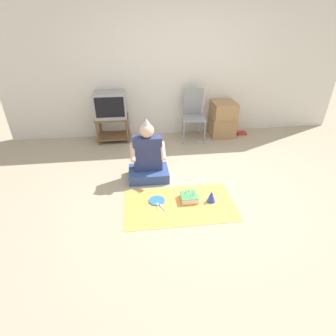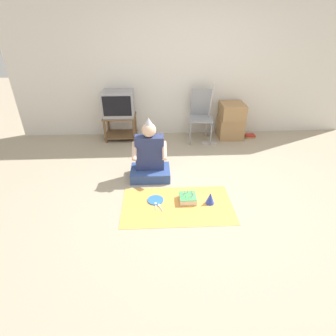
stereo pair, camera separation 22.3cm
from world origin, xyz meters
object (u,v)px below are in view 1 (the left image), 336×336
at_px(folding_chair, 193,112).
at_px(cardboard_box_stack, 223,119).
at_px(tv, 111,105).
at_px(party_hat_blue, 211,196).
at_px(dust_mop, 202,125).
at_px(paper_plate, 157,200).
at_px(person_seated, 148,159).
at_px(birthday_cake, 189,197).
at_px(book_pile, 241,133).

xyz_separation_m(folding_chair, cardboard_box_stack, (0.60, 0.05, -0.19)).
xyz_separation_m(tv, party_hat_blue, (1.34, -2.12, -0.60)).
xyz_separation_m(folding_chair, dust_mop, (0.15, -0.16, -0.20)).
bearing_deg(dust_mop, cardboard_box_stack, 24.21).
height_order(dust_mop, party_hat_blue, dust_mop).
relative_size(tv, paper_plate, 2.69).
xyz_separation_m(tv, person_seated, (0.58, -1.43, -0.38)).
bearing_deg(person_seated, cardboard_box_stack, 42.13).
bearing_deg(dust_mop, tv, 171.56).
bearing_deg(birthday_cake, party_hat_blue, -12.48).
distance_m(dust_mop, party_hat_blue, 1.91).
relative_size(dust_mop, paper_plate, 5.38).
bearing_deg(party_hat_blue, birthday_cake, 167.52).
xyz_separation_m(birthday_cake, party_hat_blue, (0.28, -0.06, 0.04)).
relative_size(folding_chair, person_seated, 1.02).
bearing_deg(person_seated, folding_chair, 55.14).
height_order(dust_mop, book_pile, dust_mop).
height_order(tv, birthday_cake, tv).
bearing_deg(party_hat_blue, person_seated, 137.82).
bearing_deg(tv, cardboard_box_stack, -1.18).
bearing_deg(folding_chair, cardboard_box_stack, 4.31).
height_order(tv, dust_mop, dust_mop).
height_order(folding_chair, party_hat_blue, folding_chair).
bearing_deg(cardboard_box_stack, book_pile, -3.52).
bearing_deg(tv, person_seated, -68.08).
xyz_separation_m(folding_chair, person_seated, (-0.93, -1.34, -0.22)).
distance_m(folding_chair, dust_mop, 0.30).
xyz_separation_m(dust_mop, paper_plate, (-1.01, -1.78, -0.31)).
relative_size(folding_chair, birthday_cake, 4.33).
xyz_separation_m(tv, birthday_cake, (1.06, -2.06, -0.64)).
xyz_separation_m(book_pile, paper_plate, (-1.87, -1.96, -0.01)).
bearing_deg(party_hat_blue, book_pile, 60.09).
relative_size(folding_chair, dust_mop, 0.83).
height_order(dust_mop, paper_plate, dust_mop).
bearing_deg(folding_chair, birthday_cake, -102.85).
bearing_deg(tv, party_hat_blue, -57.77).
xyz_separation_m(folding_chair, party_hat_blue, (-0.17, -2.03, -0.44)).
bearing_deg(paper_plate, dust_mop, 60.39).
relative_size(tv, folding_chair, 0.60).
height_order(tv, party_hat_blue, tv).
distance_m(book_pile, paper_plate, 2.71).
relative_size(tv, birthday_cake, 2.61).
distance_m(dust_mop, birthday_cake, 1.93).
distance_m(dust_mop, book_pile, 0.92).
distance_m(tv, person_seated, 1.59).
relative_size(tv, person_seated, 0.62).
xyz_separation_m(tv, cardboard_box_stack, (2.11, -0.04, -0.35)).
relative_size(folding_chair, paper_plate, 4.46).
bearing_deg(cardboard_box_stack, tv, 178.82).
height_order(folding_chair, birthday_cake, folding_chair).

